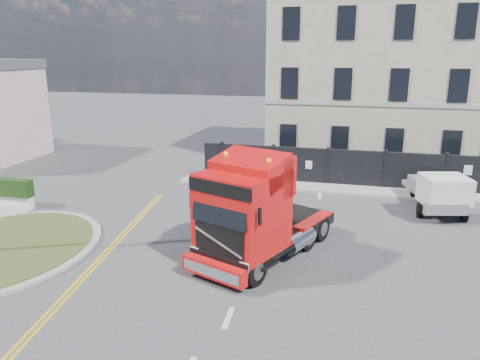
# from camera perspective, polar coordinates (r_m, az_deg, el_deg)

# --- Properties ---
(ground) EXTENTS (120.00, 120.00, 0.00)m
(ground) POSITION_cam_1_polar(r_m,az_deg,el_deg) (18.44, -4.19, -7.18)
(ground) COLOR #424244
(ground) RESTS_ON ground
(hoarding_fence) EXTENTS (18.80, 0.25, 2.00)m
(hoarding_fence) POSITION_cam_1_polar(r_m,az_deg,el_deg) (25.87, 16.25, 1.19)
(hoarding_fence) COLOR black
(hoarding_fence) RESTS_ON ground
(georgian_building) EXTENTS (12.30, 10.30, 12.80)m
(georgian_building) POSITION_cam_1_polar(r_m,az_deg,el_deg) (32.66, 15.57, 12.55)
(georgian_building) COLOR #C2B59A
(georgian_building) RESTS_ON ground
(pavement_far) EXTENTS (20.00, 1.60, 0.12)m
(pavement_far) POSITION_cam_1_polar(r_m,az_deg,el_deg) (25.23, 14.89, -1.28)
(pavement_far) COLOR gray
(pavement_far) RESTS_ON ground
(truck) EXTENTS (4.51, 6.72, 3.78)m
(truck) POSITION_cam_1_polar(r_m,az_deg,el_deg) (15.88, 1.56, -4.39)
(truck) COLOR black
(truck) RESTS_ON ground
(flatbed_pickup) EXTENTS (2.88, 4.94, 1.91)m
(flatbed_pickup) POSITION_cam_1_polar(r_m,az_deg,el_deg) (22.56, 23.39, -1.44)
(flatbed_pickup) COLOR slate
(flatbed_pickup) RESTS_ON ground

